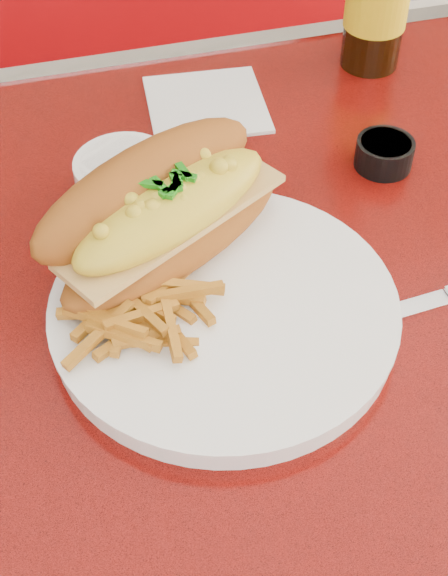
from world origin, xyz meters
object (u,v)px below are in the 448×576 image
object	(u,v)px
diner_table	(226,403)
dinner_plate	(224,311)
gravy_ramekin	(125,182)
sauce_cup_right	(384,152)
mac_hoagie	(163,211)
knife	(437,299)
fork	(186,341)
booth_bench_far	(114,169)

from	to	relation	value
diner_table	dinner_plate	size ratio (longest dim) A/B	3.34
gravy_ramekin	sauce_cup_right	bearing A→B (deg)	-2.34
dinner_plate	mac_hoagie	xyz separation A→B (m)	(-0.03, 0.08, 0.05)
sauce_cup_right	knife	size ratio (longest dim) A/B	0.28
mac_hoagie	fork	size ratio (longest dim) A/B	1.80
sauce_cup_right	knife	distance (m)	0.19
fork	booth_bench_far	bearing A→B (deg)	-18.61
diner_table	booth_bench_far	bearing A→B (deg)	90.00
dinner_plate	knife	xyz separation A→B (m)	(0.18, -0.03, -0.01)
diner_table	booth_bench_far	world-z (taller)	booth_bench_far
fork	gravy_ramekin	bearing A→B (deg)	-12.39
diner_table	fork	distance (m)	0.20
dinner_plate	gravy_ramekin	distance (m)	0.18
diner_table	dinner_plate	xyz separation A→B (m)	(-0.01, -0.03, 0.17)
booth_bench_far	sauce_cup_right	bearing A→B (deg)	-73.43
fork	knife	xyz separation A→B (m)	(0.22, 0.00, -0.02)
gravy_ramekin	diner_table	bearing A→B (deg)	-67.36
mac_hoagie	sauce_cup_right	size ratio (longest dim) A/B	4.25
mac_hoagie	dinner_plate	bearing A→B (deg)	-97.18
gravy_ramekin	dinner_plate	bearing A→B (deg)	-73.53
diner_table	sauce_cup_right	distance (m)	0.30
booth_bench_far	sauce_cup_right	size ratio (longest dim) A/B	19.57
diner_table	mac_hoagie	xyz separation A→B (m)	(-0.04, 0.05, 0.23)
dinner_plate	gravy_ramekin	bearing A→B (deg)	106.47
dinner_plate	gravy_ramekin	size ratio (longest dim) A/B	3.43
booth_bench_far	mac_hoagie	world-z (taller)	booth_bench_far
diner_table	booth_bench_far	size ratio (longest dim) A/B	1.03
gravy_ramekin	sauce_cup_right	size ratio (longest dim) A/B	1.75
diner_table	sauce_cup_right	bearing A→B (deg)	32.85
diner_table	booth_bench_far	distance (m)	0.87
dinner_plate	sauce_cup_right	distance (m)	0.26
diner_table	gravy_ramekin	distance (m)	0.24
sauce_cup_right	mac_hoagie	bearing A→B (deg)	-161.73
diner_table	dinner_plate	distance (m)	0.18
booth_bench_far	diner_table	bearing A→B (deg)	-90.00
dinner_plate	gravy_ramekin	world-z (taller)	gravy_ramekin
diner_table	knife	bearing A→B (deg)	-17.68
mac_hoagie	sauce_cup_right	world-z (taller)	mac_hoagie
sauce_cup_right	dinner_plate	bearing A→B (deg)	-143.32
diner_table	sauce_cup_right	world-z (taller)	sauce_cup_right
mac_hoagie	fork	bearing A→B (deg)	-123.47
mac_hoagie	sauce_cup_right	xyz separation A→B (m)	(0.24, 0.08, -0.05)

